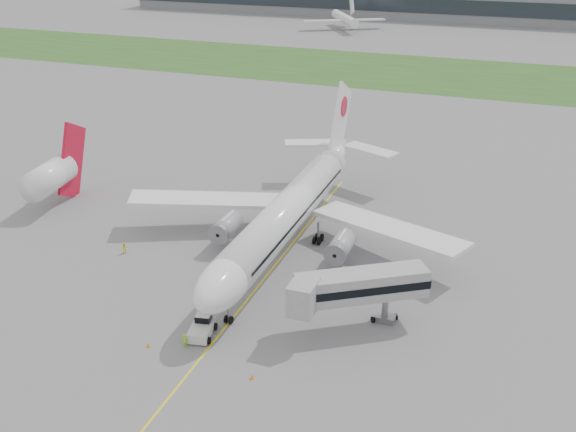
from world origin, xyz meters
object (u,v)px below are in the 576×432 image
at_px(airliner, 291,208).
at_px(ground_crew_near, 185,340).
at_px(pushback_tug, 202,327).
at_px(neighbor_aircraft, 52,175).
at_px(jet_bridge, 354,288).

distance_m(airliner, ground_crew_near, 26.03).
xyz_separation_m(airliner, pushback_tug, (-1.79, -22.75, -4.73)).
xyz_separation_m(ground_crew_near, neighbor_aircraft, (-36.61, 25.36, 4.24)).
bearing_deg(ground_crew_near, jet_bridge, 168.90).
height_order(airliner, jet_bridge, airliner).
distance_m(pushback_tug, neighbor_aircraft, 43.76).
height_order(ground_crew_near, neighbor_aircraft, neighbor_aircraft).
height_order(jet_bridge, neighbor_aircraft, neighbor_aircraft).
relative_size(airliner, ground_crew_near, 32.64).
bearing_deg(airliner, neighbor_aircraft, -179.85).
xyz_separation_m(jet_bridge, ground_crew_near, (-15.45, -9.36, -4.39)).
xyz_separation_m(pushback_tug, jet_bridge, (14.84, 6.64, 4.29)).
bearing_deg(neighbor_aircraft, ground_crew_near, -42.82).
bearing_deg(jet_bridge, ground_crew_near, 178.31).
distance_m(pushback_tug, jet_bridge, 16.81).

